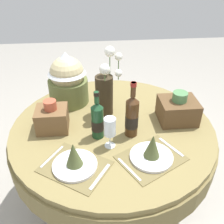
% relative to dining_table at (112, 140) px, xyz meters
% --- Properties ---
extents(ground, '(8.00, 8.00, 0.00)m').
position_rel_dining_table_xyz_m(ground, '(0.00, 0.00, -0.59)').
color(ground, '#9E998E').
extents(dining_table, '(1.35, 1.35, 0.72)m').
position_rel_dining_table_xyz_m(dining_table, '(0.00, 0.00, 0.00)').
color(dining_table, olive).
rests_on(dining_table, ground).
extents(place_setting_left, '(0.43, 0.40, 0.16)m').
position_rel_dining_table_xyz_m(place_setting_left, '(-0.24, -0.36, 0.17)').
color(place_setting_left, brown).
rests_on(place_setting_left, dining_table).
extents(place_setting_right, '(0.42, 0.39, 0.16)m').
position_rel_dining_table_xyz_m(place_setting_right, '(0.18, -0.33, 0.17)').
color(place_setting_right, brown).
rests_on(place_setting_right, dining_table).
extents(flower_vase, '(0.18, 0.17, 0.47)m').
position_rel_dining_table_xyz_m(flower_vase, '(-0.03, 0.15, 0.31)').
color(flower_vase, '#332819').
rests_on(flower_vase, dining_table).
extents(wine_bottle_left, '(0.08, 0.08, 0.31)m').
position_rel_dining_table_xyz_m(wine_bottle_left, '(-0.10, -0.11, 0.25)').
color(wine_bottle_left, '#194223').
rests_on(wine_bottle_left, dining_table).
extents(wine_bottle_centre, '(0.08, 0.08, 0.36)m').
position_rel_dining_table_xyz_m(wine_bottle_centre, '(0.11, -0.11, 0.26)').
color(wine_bottle_centre, '#422814').
rests_on(wine_bottle_centre, dining_table).
extents(wine_glass_left, '(0.07, 0.07, 0.20)m').
position_rel_dining_table_xyz_m(wine_glass_left, '(-0.04, -0.20, 0.26)').
color(wine_glass_left, silver).
rests_on(wine_glass_left, dining_table).
extents(gift_tub_back_left, '(0.29, 0.29, 0.39)m').
position_rel_dining_table_xyz_m(gift_tub_back_left, '(-0.29, 0.33, 0.33)').
color(gift_tub_back_left, olive).
rests_on(gift_tub_back_left, dining_table).
extents(woven_basket_side_left, '(0.20, 0.17, 0.21)m').
position_rel_dining_table_xyz_m(woven_basket_side_left, '(-0.38, 0.00, 0.21)').
color(woven_basket_side_left, brown).
rests_on(woven_basket_side_left, dining_table).
extents(woven_basket_side_right, '(0.24, 0.21, 0.21)m').
position_rel_dining_table_xyz_m(woven_basket_side_right, '(0.44, 0.02, 0.21)').
color(woven_basket_side_right, brown).
rests_on(woven_basket_side_right, dining_table).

